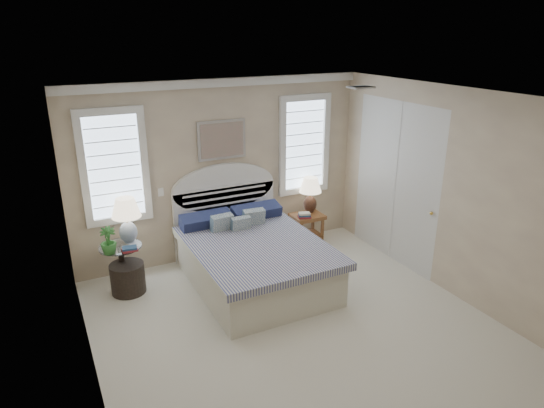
% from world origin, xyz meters
% --- Properties ---
extents(floor, '(4.50, 5.00, 0.01)m').
position_xyz_m(floor, '(0.00, 0.00, 0.00)').
color(floor, beige).
rests_on(floor, ground).
extents(ceiling, '(4.50, 5.00, 0.01)m').
position_xyz_m(ceiling, '(0.00, 0.00, 2.70)').
color(ceiling, silver).
rests_on(ceiling, wall_back).
extents(wall_back, '(4.50, 0.02, 2.70)m').
position_xyz_m(wall_back, '(0.00, 2.50, 1.35)').
color(wall_back, tan).
rests_on(wall_back, floor).
extents(wall_left, '(0.02, 5.00, 2.70)m').
position_xyz_m(wall_left, '(-2.25, 0.00, 1.35)').
color(wall_left, tan).
rests_on(wall_left, floor).
extents(wall_right, '(0.02, 5.00, 2.70)m').
position_xyz_m(wall_right, '(2.25, 0.00, 1.35)').
color(wall_right, tan).
rests_on(wall_right, floor).
extents(crown_molding, '(4.50, 0.08, 0.12)m').
position_xyz_m(crown_molding, '(0.00, 2.46, 2.64)').
color(crown_molding, white).
rests_on(crown_molding, wall_back).
extents(hvac_vent, '(0.30, 0.20, 0.02)m').
position_xyz_m(hvac_vent, '(1.20, 0.80, 2.68)').
color(hvac_vent, '#B2B2B2').
rests_on(hvac_vent, ceiling).
extents(switch_plate, '(0.08, 0.01, 0.12)m').
position_xyz_m(switch_plate, '(-0.95, 2.48, 1.15)').
color(switch_plate, white).
rests_on(switch_plate, wall_back).
extents(window_left, '(0.90, 0.06, 1.60)m').
position_xyz_m(window_left, '(-1.55, 2.48, 1.60)').
color(window_left, '#ADC3DB').
rests_on(window_left, wall_back).
extents(window_right, '(0.90, 0.06, 1.60)m').
position_xyz_m(window_right, '(1.40, 2.48, 1.60)').
color(window_right, '#ADC3DB').
rests_on(window_right, wall_back).
extents(painting, '(0.74, 0.04, 0.58)m').
position_xyz_m(painting, '(0.00, 2.46, 1.82)').
color(painting, silver).
rests_on(painting, wall_back).
extents(closet_door, '(0.02, 1.80, 2.40)m').
position_xyz_m(closet_door, '(2.23, 1.20, 1.20)').
color(closet_door, silver).
rests_on(closet_door, floor).
extents(bed, '(1.72, 2.28, 1.47)m').
position_xyz_m(bed, '(0.00, 1.46, 0.39)').
color(bed, silver).
rests_on(bed, floor).
extents(side_table_left, '(0.56, 0.56, 0.63)m').
position_xyz_m(side_table_left, '(-1.65, 2.05, 0.39)').
color(side_table_left, black).
rests_on(side_table_left, floor).
extents(nightstand_right, '(0.50, 0.40, 0.53)m').
position_xyz_m(nightstand_right, '(1.30, 2.15, 0.39)').
color(nightstand_right, brown).
rests_on(nightstand_right, floor).
extents(floor_pot, '(0.59, 0.59, 0.41)m').
position_xyz_m(floor_pot, '(-1.62, 1.91, 0.21)').
color(floor_pot, black).
rests_on(floor_pot, floor).
extents(lamp_left, '(0.49, 0.49, 0.63)m').
position_xyz_m(lamp_left, '(-1.51, 2.13, 1.02)').
color(lamp_left, white).
rests_on(lamp_left, side_table_left).
extents(lamp_right, '(0.47, 0.47, 0.59)m').
position_xyz_m(lamp_right, '(1.41, 2.26, 0.89)').
color(lamp_right, black).
rests_on(lamp_right, nightstand_right).
extents(potted_plant, '(0.21, 0.21, 0.36)m').
position_xyz_m(potted_plant, '(-1.81, 1.88, 0.81)').
color(potted_plant, '#28652D').
rests_on(potted_plant, side_table_left).
extents(books_left, '(0.20, 0.15, 0.05)m').
position_xyz_m(books_left, '(-1.56, 1.84, 0.66)').
color(books_left, maroon).
rests_on(books_left, side_table_left).
extents(books_right, '(0.24, 0.21, 0.08)m').
position_xyz_m(books_right, '(1.19, 2.06, 0.57)').
color(books_right, maroon).
rests_on(books_right, nightstand_right).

